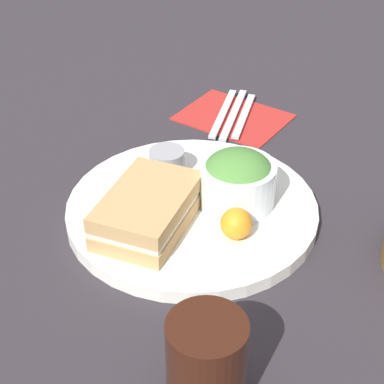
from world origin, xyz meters
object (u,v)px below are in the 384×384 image
Objects in this scene: dressing_cup at (167,163)px; knife at (233,114)px; plate at (192,210)px; salad_bowl at (238,179)px; drink_glass at (206,365)px; spoon at (244,116)px; sandwich at (148,210)px; fork at (223,113)px.

knife is at bearing -173.51° from dressing_cup.
plate is 6.77× the size of dressing_cup.
drink_glass is (0.28, 0.13, -0.00)m from salad_bowl.
spoon is at bearing -151.70° from salad_bowl.
salad_bowl is at bearing 147.64° from sandwich.
fork is 0.04m from spoon.
drink_glass reaches higher than plate.
drink_glass is 0.70× the size of spoon.
sandwich is 0.12m from dressing_cup.
dressing_cup is at bearing 162.33° from spoon.
sandwich is at bearing 172.88° from knife.
fork is at bearing -156.52° from plate.
salad_bowl is 0.27m from knife.
drink_glass is 0.60× the size of knife.
salad_bowl is 0.28m from fork.
sandwich is at bearing -16.13° from plate.
drink_glass is 0.63× the size of fork.
sandwich is 1.09× the size of spoon.
spoon is (-0.27, -0.08, -0.00)m from plate.
drink_glass reaches higher than salad_bowl.
dressing_cup is (-0.00, -0.12, -0.02)m from salad_bowl.
knife is at bearing -90.00° from fork.
sandwich is at bearing -130.38° from drink_glass.
sandwich is 0.98× the size of fork.
salad_bowl is 0.12m from dressing_cup.
dressing_cup reaches higher than spoon.
salad_bowl is 0.56× the size of knife.
plate is 0.08m from sandwich.
dressing_cup is 0.23m from fork.
sandwich is at bearing 175.88° from fork.
spoon is at bearing -170.27° from sandwich.
drink_glass is (0.28, 0.25, 0.02)m from dressing_cup.
knife is at bearing -160.18° from plate.
salad_bowl is at bearing -164.03° from fork.
knife is (-0.23, -0.03, -0.03)m from dressing_cup.
spoon is at bearing -177.85° from dressing_cup.
drink_glass is 0.58m from knife.
plate is 2.20× the size of spoon.
fork is (-0.22, -0.16, -0.05)m from salad_bowl.
dressing_cup is at bearing -119.55° from plate.
drink_glass is at bearing 36.89° from plate.
spoon is (-0.51, -0.26, -0.05)m from drink_glass.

